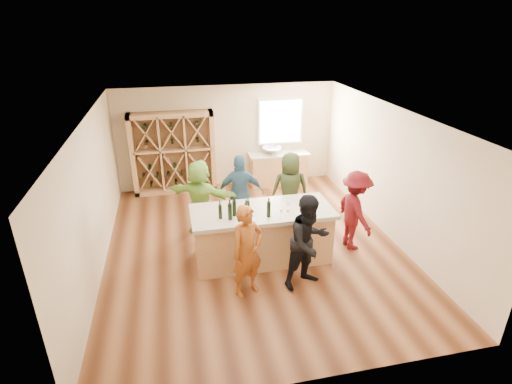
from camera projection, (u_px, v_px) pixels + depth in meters
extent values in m
cube|color=brown|center=(253.00, 248.00, 8.49)|extent=(6.00, 7.00, 0.10)
cube|color=white|center=(253.00, 112.00, 7.31)|extent=(6.00, 7.00, 0.10)
cube|color=beige|center=(227.00, 136.00, 11.07)|extent=(6.00, 0.10, 2.80)
cube|color=beige|center=(314.00, 299.00, 4.73)|extent=(6.00, 0.10, 2.80)
cube|color=beige|center=(91.00, 199.00, 7.31)|extent=(0.10, 7.00, 2.80)
cube|color=beige|center=(393.00, 173.00, 8.48)|extent=(0.10, 7.00, 2.80)
cube|color=white|center=(280.00, 122.00, 11.14)|extent=(1.30, 0.06, 1.30)
cube|color=white|center=(281.00, 122.00, 11.11)|extent=(1.18, 0.01, 1.18)
cube|color=tan|center=(173.00, 153.00, 10.65)|extent=(2.20, 0.45, 2.20)
cube|color=tan|center=(278.00, 169.00, 11.42)|extent=(1.60, 0.58, 0.86)
cube|color=#C1B49F|center=(279.00, 154.00, 11.23)|extent=(1.70, 0.62, 0.06)
imported|color=silver|center=(272.00, 150.00, 11.14)|extent=(0.54, 0.54, 0.19)
cylinder|color=silver|center=(270.00, 147.00, 11.28)|extent=(0.02, 0.02, 0.30)
cube|color=tan|center=(262.00, 236.00, 7.84)|extent=(2.60, 1.00, 1.00)
cube|color=#C1B49F|center=(262.00, 212.00, 7.62)|extent=(2.72, 1.12, 0.08)
cylinder|color=black|center=(220.00, 212.00, 7.23)|extent=(0.09, 0.09, 0.27)
cylinder|color=black|center=(230.00, 212.00, 7.18)|extent=(0.08, 0.08, 0.32)
cylinder|color=black|center=(234.00, 208.00, 7.33)|extent=(0.10, 0.10, 0.31)
cylinder|color=black|center=(246.00, 210.00, 7.28)|extent=(0.09, 0.09, 0.27)
cylinder|color=black|center=(248.00, 208.00, 7.38)|extent=(0.08, 0.08, 0.27)
cone|color=white|center=(281.00, 214.00, 7.24)|extent=(0.07, 0.07, 0.17)
cone|color=white|center=(301.00, 212.00, 7.33)|extent=(0.08, 0.08, 0.17)
cone|color=white|center=(288.00, 207.00, 7.51)|extent=(0.09, 0.09, 0.19)
cone|color=white|center=(313.00, 207.00, 7.51)|extent=(0.09, 0.09, 0.19)
cube|color=white|center=(249.00, 221.00, 7.18)|extent=(0.31, 0.36, 0.00)
cube|color=white|center=(277.00, 218.00, 7.31)|extent=(0.21, 0.28, 0.00)
cube|color=white|center=(312.00, 214.00, 7.45)|extent=(0.26, 0.33, 0.00)
imported|color=#994C19|center=(247.00, 251.00, 6.72)|extent=(0.74, 0.66, 1.68)
imported|color=black|center=(309.00, 242.00, 6.92)|extent=(0.96, 0.74, 1.75)
imported|color=#590F14|center=(355.00, 211.00, 8.10)|extent=(0.61, 1.13, 1.68)
imported|color=#335972|center=(241.00, 193.00, 8.82)|extent=(1.09, 0.68, 1.75)
imported|color=#263319|center=(290.00, 189.00, 9.04)|extent=(0.90, 0.64, 1.73)
imported|color=#8CC64C|center=(200.00, 197.00, 8.70)|extent=(1.65, 1.24, 1.69)
cylinder|color=black|center=(269.00, 209.00, 7.29)|extent=(0.07, 0.07, 0.30)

